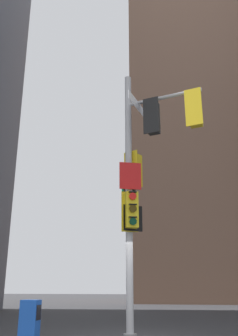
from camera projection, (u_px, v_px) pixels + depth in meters
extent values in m
cube|color=brown|center=(202.00, 124.00, 39.82)|extent=(13.90, 13.90, 36.58)
cylinder|color=#B2B2B5|center=(129.00, 194.00, 10.55)|extent=(0.20, 0.20, 7.74)
cylinder|color=#B2B2B5|center=(163.00, 98.00, 10.99)|extent=(2.27, 0.67, 0.11)
cylinder|color=#B2B2B5|center=(129.00, 163.00, 11.79)|extent=(0.37, 1.78, 0.11)
cube|color=black|center=(151.00, 115.00, 10.78)|extent=(0.47, 0.15, 1.14)
cube|color=black|center=(153.00, 118.00, 10.94)|extent=(0.41, 0.41, 1.00)
cylinder|color=#360605|center=(155.00, 110.00, 11.22)|extent=(0.21, 0.11, 0.20)
cube|color=black|center=(155.00, 107.00, 11.27)|extent=(0.23, 0.12, 0.02)
cylinder|color=yellow|center=(155.00, 120.00, 11.12)|extent=(0.21, 0.11, 0.20)
cube|color=black|center=(155.00, 117.00, 11.16)|extent=(0.23, 0.12, 0.02)
cylinder|color=#06311C|center=(156.00, 131.00, 11.01)|extent=(0.21, 0.11, 0.20)
cube|color=black|center=(155.00, 127.00, 11.05)|extent=(0.23, 0.12, 0.02)
cube|color=gold|center=(193.00, 107.00, 10.28)|extent=(0.47, 0.15, 1.14)
cube|color=gold|center=(195.00, 110.00, 10.44)|extent=(0.41, 0.41, 1.00)
cylinder|color=red|center=(196.00, 102.00, 10.72)|extent=(0.21, 0.11, 0.20)
cube|color=black|center=(196.00, 98.00, 10.76)|extent=(0.23, 0.12, 0.02)
cylinder|color=#3C2C06|center=(197.00, 112.00, 10.61)|extent=(0.21, 0.11, 0.20)
cube|color=black|center=(196.00, 109.00, 10.66)|extent=(0.23, 0.12, 0.02)
cylinder|color=#06311C|center=(197.00, 123.00, 10.50)|extent=(0.21, 0.11, 0.20)
cube|color=black|center=(197.00, 120.00, 10.55)|extent=(0.23, 0.12, 0.02)
cube|color=black|center=(135.00, 181.00, 11.59)|extent=(0.10, 0.48, 1.14)
cube|color=black|center=(129.00, 181.00, 11.60)|extent=(0.39, 0.39, 1.00)
cylinder|color=#360605|center=(123.00, 171.00, 11.72)|extent=(0.09, 0.21, 0.20)
cube|color=black|center=(122.00, 167.00, 11.75)|extent=(0.10, 0.23, 0.02)
cylinder|color=#3C2C06|center=(123.00, 181.00, 11.61)|extent=(0.09, 0.21, 0.20)
cube|color=black|center=(123.00, 178.00, 11.64)|extent=(0.10, 0.23, 0.02)
cylinder|color=#19C672|center=(123.00, 192.00, 11.50)|extent=(0.09, 0.21, 0.20)
cube|color=black|center=(123.00, 188.00, 11.54)|extent=(0.10, 0.23, 0.02)
cube|color=yellow|center=(130.00, 211.00, 10.29)|extent=(0.46, 0.20, 1.14)
cube|color=yellow|center=(131.00, 210.00, 10.11)|extent=(0.44, 0.44, 1.00)
cylinder|color=red|center=(133.00, 196.00, 10.03)|extent=(0.21, 0.13, 0.20)
cube|color=black|center=(133.00, 192.00, 10.06)|extent=(0.23, 0.15, 0.02)
cylinder|color=#3C2C06|center=(133.00, 209.00, 9.92)|extent=(0.21, 0.13, 0.20)
cube|color=black|center=(133.00, 204.00, 9.95)|extent=(0.23, 0.15, 0.02)
cylinder|color=#06311C|center=(133.00, 221.00, 9.81)|extent=(0.21, 0.13, 0.20)
cube|color=black|center=(133.00, 217.00, 9.85)|extent=(0.23, 0.15, 0.02)
cube|color=gold|center=(131.00, 169.00, 10.88)|extent=(0.44, 0.25, 1.14)
cube|color=gold|center=(135.00, 171.00, 11.02)|extent=(0.46, 0.46, 1.00)
cylinder|color=#360605|center=(138.00, 162.00, 11.28)|extent=(0.20, 0.15, 0.20)
cube|color=black|center=(138.00, 158.00, 11.32)|extent=(0.23, 0.17, 0.02)
cylinder|color=#3C2C06|center=(138.00, 172.00, 11.17)|extent=(0.20, 0.15, 0.20)
cube|color=black|center=(138.00, 169.00, 11.21)|extent=(0.23, 0.17, 0.02)
cylinder|color=#19C672|center=(139.00, 183.00, 11.06)|extent=(0.20, 0.15, 0.20)
cube|color=black|center=(139.00, 180.00, 11.10)|extent=(0.23, 0.17, 0.02)
cube|color=white|center=(139.00, 107.00, 11.28)|extent=(0.39, 1.70, 0.28)
cube|color=#19479E|center=(139.00, 107.00, 11.28)|extent=(0.37, 1.66, 0.24)
cube|color=red|center=(130.00, 176.00, 10.50)|extent=(0.60, 0.25, 0.80)
cube|color=white|center=(130.00, 176.00, 10.50)|extent=(0.56, 0.23, 0.76)
cube|color=black|center=(133.00, 218.00, 10.14)|extent=(0.48, 0.39, 0.72)
cube|color=white|center=(133.00, 218.00, 10.14)|extent=(0.45, 0.36, 0.68)
cube|color=#194CB2|center=(30.00, 321.00, 9.14)|extent=(0.44, 0.36, 1.00)
cube|color=black|center=(39.00, 312.00, 9.17)|extent=(0.01, 0.29, 0.36)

